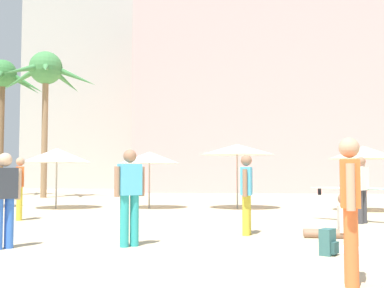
{
  "coord_description": "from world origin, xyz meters",
  "views": [
    {
      "loc": [
        0.97,
        -5.58,
        1.31
      ],
      "look_at": [
        -0.18,
        6.24,
        2.04
      ],
      "focal_mm": 44.87,
      "sensor_mm": 36.0,
      "label": 1
    }
  ],
  "objects": [
    {
      "name": "person_mid_right",
      "position": [
        1.14,
        4.76,
        0.94
      ],
      "size": [
        0.28,
        0.61,
        1.71
      ],
      "rotation": [
        0.0,
        0.0,
        3.0
      ],
      "color": "gold",
      "rests_on": "ground"
    },
    {
      "name": "palm_tree_left",
      "position": [
        -12.87,
        21.16,
        6.71
      ],
      "size": [
        5.11,
        4.97,
        8.01
      ],
      "color": "brown",
      "rests_on": "ground"
    },
    {
      "name": "person_far_right",
      "position": [
        -5.15,
        7.38,
        0.97
      ],
      "size": [
        0.37,
        0.59,
        1.76
      ],
      "rotation": [
        0.0,
        0.0,
        0.43
      ],
      "color": "gold",
      "rests_on": "ground"
    },
    {
      "name": "cafe_umbrella_5",
      "position": [
        -2.37,
        12.21,
        1.9
      ],
      "size": [
        2.27,
        2.27,
        2.12
      ],
      "color": "gray",
      "rests_on": "ground"
    },
    {
      "name": "ground",
      "position": [
        0.0,
        0.0,
        0.0
      ],
      "size": [
        120.0,
        120.0,
        0.0
      ],
      "primitive_type": "plane",
      "color": "#C6B28C"
    },
    {
      "name": "cafe_umbrella_2",
      "position": [
        -5.8,
        11.78,
        1.98
      ],
      "size": [
        2.55,
        2.55,
        2.25
      ],
      "color": "gray",
      "rests_on": "ground"
    },
    {
      "name": "palm_tree_far_left",
      "position": [
        -9.52,
        19.49,
        6.67
      ],
      "size": [
        5.55,
        5.42,
        7.98
      ],
      "color": "#896B4C",
      "rests_on": "ground"
    },
    {
      "name": "hotel_pink",
      "position": [
        6.0,
        32.02,
        6.84
      ],
      "size": [
        24.3,
        11.96,
        13.67
      ],
      "primitive_type": "cube",
      "color": "pink",
      "rests_on": "ground"
    },
    {
      "name": "person_mid_center",
      "position": [
        4.18,
        7.51,
        0.93
      ],
      "size": [
        2.51,
        1.92,
        1.74
      ],
      "rotation": [
        0.0,
        0.0,
        5.55
      ],
      "color": "#3D3D42",
      "rests_on": "ground"
    },
    {
      "name": "person_near_right",
      "position": [
        2.28,
        0.24,
        0.95
      ],
      "size": [
        0.29,
        0.61,
        1.73
      ],
      "rotation": [
        0.0,
        0.0,
        2.96
      ],
      "color": "orange",
      "rests_on": "ground"
    },
    {
      "name": "person_mid_left",
      "position": [
        2.94,
        4.5,
        0.32
      ],
      "size": [
        0.94,
        0.44,
        0.91
      ],
      "rotation": [
        0.0,
        0.0,
        3.08
      ],
      "color": "#936B51",
      "rests_on": "ground"
    },
    {
      "name": "person_far_left",
      "position": [
        -0.98,
        2.92,
        0.96
      ],
      "size": [
        0.52,
        0.46,
        1.74
      ],
      "rotation": [
        0.0,
        0.0,
        2.27
      ],
      "color": "teal",
      "rests_on": "ground"
    },
    {
      "name": "backpack",
      "position": [
        2.4,
        2.36,
        0.2
      ],
      "size": [
        0.34,
        0.35,
        0.42
      ],
      "rotation": [
        0.0,
        0.0,
        5.74
      ],
      "color": "#336262",
      "rests_on": "ground"
    },
    {
      "name": "person_near_left",
      "position": [
        -3.1,
        2.45,
        0.91
      ],
      "size": [
        0.43,
        0.54,
        1.67
      ],
      "rotation": [
        0.0,
        0.0,
        5.65
      ],
      "color": "blue",
      "rests_on": "ground"
    },
    {
      "name": "hotel_tower_gray",
      "position": [
        -10.05,
        38.52,
        11.35
      ],
      "size": [
        15.81,
        8.6,
        22.71
      ],
      "primitive_type": "cube",
      "color": "#A8A8A3",
      "rests_on": "ground"
    },
    {
      "name": "cafe_umbrella_4",
      "position": [
        5.29,
        11.48,
        2.03
      ],
      "size": [
        2.37,
        2.37,
        2.25
      ],
      "color": "gray",
      "rests_on": "ground"
    },
    {
      "name": "cafe_umbrella_1",
      "position": [
        0.92,
        12.32,
        2.2
      ],
      "size": [
        2.75,
        2.75,
        2.39
      ],
      "color": "gray",
      "rests_on": "ground"
    }
  ]
}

